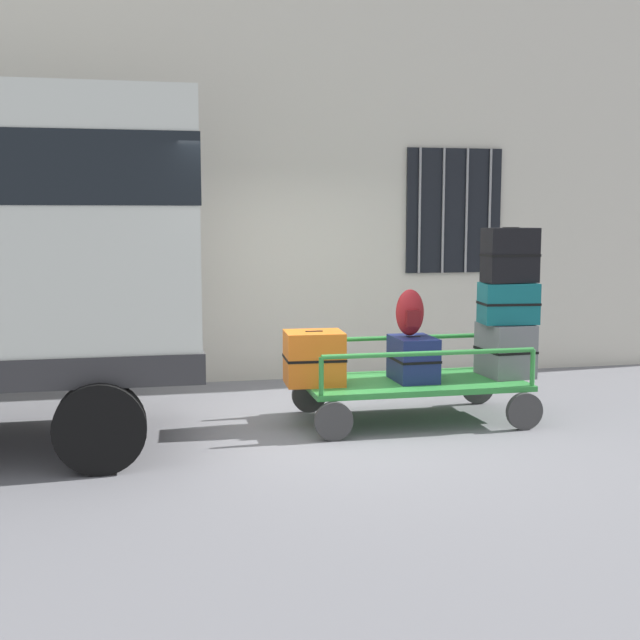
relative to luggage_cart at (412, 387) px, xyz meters
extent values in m
plane|color=slate|center=(-0.95, -0.09, -0.33)|extent=(40.00, 40.00, 0.00)
cube|color=beige|center=(-0.95, 2.41, 2.17)|extent=(12.00, 0.30, 5.00)
cube|color=black|center=(-2.75, 2.24, 1.67)|extent=(1.20, 0.04, 1.50)
cylinder|color=gray|center=(-3.20, 2.20, 1.67)|extent=(0.03, 0.03, 1.50)
cylinder|color=gray|center=(-2.90, 2.20, 1.67)|extent=(0.03, 0.03, 1.50)
cylinder|color=gray|center=(-2.60, 2.20, 1.67)|extent=(0.03, 0.03, 1.50)
cylinder|color=gray|center=(-2.30, 2.20, 1.67)|extent=(0.03, 0.03, 1.50)
cube|color=black|center=(1.25, 2.24, 1.67)|extent=(1.20, 0.04, 1.50)
cylinder|color=gray|center=(0.80, 2.20, 1.67)|extent=(0.03, 0.03, 1.50)
cylinder|color=gray|center=(1.10, 2.20, 1.67)|extent=(0.03, 0.03, 1.50)
cylinder|color=gray|center=(1.40, 2.20, 1.67)|extent=(0.03, 0.03, 1.50)
cylinder|color=gray|center=(1.70, 2.20, 1.67)|extent=(0.03, 0.03, 1.50)
cylinder|color=black|center=(-2.83, -1.06, 0.02)|extent=(0.70, 0.22, 0.70)
cube|color=#2D8438|center=(0.00, 0.00, 0.04)|extent=(2.06, 1.05, 0.05)
cylinder|color=#383838|center=(0.89, -0.54, -0.16)|extent=(0.34, 0.06, 0.34)
cylinder|color=#383838|center=(0.89, 0.54, -0.16)|extent=(0.34, 0.06, 0.34)
cylinder|color=#383838|center=(-0.89, -0.54, -0.16)|extent=(0.34, 0.06, 0.34)
cylinder|color=#383838|center=(-0.89, 0.54, -0.16)|extent=(0.34, 0.06, 0.34)
cylinder|color=#2D8438|center=(0.99, -0.48, 0.23)|extent=(0.04, 0.04, 0.34)
cylinder|color=#2D8438|center=(0.99, 0.48, 0.23)|extent=(0.04, 0.04, 0.34)
cylinder|color=#2D8438|center=(-0.99, -0.48, 0.23)|extent=(0.04, 0.04, 0.34)
cylinder|color=#2D8438|center=(-0.99, 0.48, 0.23)|extent=(0.04, 0.04, 0.34)
cylinder|color=#2D8438|center=(0.00, -0.48, 0.40)|extent=(1.98, 0.04, 0.04)
cylinder|color=#2D8438|center=(0.00, 0.48, 0.40)|extent=(1.98, 0.04, 0.04)
cube|color=orange|center=(-0.95, 0.01, 0.31)|extent=(0.55, 0.47, 0.49)
cube|color=black|center=(-0.95, 0.01, 0.31)|extent=(0.56, 0.48, 0.02)
cube|color=black|center=(-0.95, 0.01, 0.55)|extent=(0.16, 0.04, 0.02)
cube|color=navy|center=(0.00, -0.01, 0.27)|extent=(0.38, 0.51, 0.42)
cube|color=black|center=(0.00, -0.01, 0.27)|extent=(0.39, 0.52, 0.02)
cube|color=black|center=(0.00, -0.01, 0.48)|extent=(0.13, 0.03, 0.02)
cube|color=slate|center=(0.95, 0.02, 0.32)|extent=(0.45, 0.54, 0.51)
cube|color=black|center=(0.95, 0.02, 0.32)|extent=(0.46, 0.55, 0.02)
cube|color=black|center=(0.95, 0.02, 0.57)|extent=(0.15, 0.04, 0.02)
cube|color=#0F5960|center=(0.95, -0.02, 0.78)|extent=(0.55, 0.37, 0.39)
cube|color=black|center=(0.95, -0.02, 0.78)|extent=(0.56, 0.39, 0.02)
cube|color=black|center=(0.95, -0.02, 0.97)|extent=(0.16, 0.04, 0.02)
cube|color=black|center=(0.95, -0.03, 1.24)|extent=(0.52, 0.29, 0.52)
cube|color=black|center=(0.95, -0.03, 1.24)|extent=(0.53, 0.30, 0.02)
cube|color=black|center=(0.95, -0.03, 1.50)|extent=(0.16, 0.04, 0.02)
ellipsoid|color=maroon|center=(-0.02, 0.03, 0.71)|extent=(0.27, 0.19, 0.44)
cube|color=maroon|center=(-0.02, -0.06, 0.67)|extent=(0.14, 0.06, 0.15)
camera|label=1|loc=(-2.50, -7.47, 1.63)|focal=47.07mm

